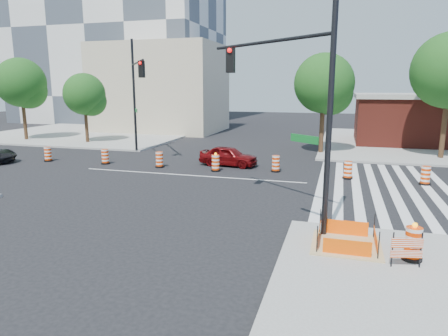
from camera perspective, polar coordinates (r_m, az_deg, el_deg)
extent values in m
plane|color=black|center=(24.15, -5.00, -1.05)|extent=(120.00, 120.00, 0.00)
cube|color=gray|center=(41.37, 29.30, 2.92)|extent=(22.00, 22.00, 0.15)
cube|color=gray|center=(48.27, -17.35, 4.92)|extent=(22.00, 22.00, 0.15)
cube|color=silver|center=(22.58, 13.80, -2.22)|extent=(0.45, 13.50, 0.01)
cube|color=silver|center=(22.57, 16.08, -2.36)|extent=(0.45, 13.50, 0.01)
cube|color=silver|center=(22.59, 18.37, -2.48)|extent=(0.45, 13.50, 0.01)
cube|color=silver|center=(22.65, 20.64, -2.60)|extent=(0.45, 13.50, 0.01)
cube|color=silver|center=(22.74, 22.90, -2.72)|extent=(0.45, 13.50, 0.01)
cube|color=silver|center=(22.87, 25.14, -2.83)|extent=(0.45, 13.50, 0.01)
cube|color=silver|center=(23.04, 27.35, -2.94)|extent=(0.45, 13.50, 0.01)
cube|color=silver|center=(24.15, -5.00, -1.03)|extent=(14.00, 0.12, 0.01)
cube|color=tan|center=(13.92, 17.05, -10.45)|extent=(2.20, 2.20, 0.05)
cube|color=#FF5605|center=(13.00, 17.15, -10.89)|extent=(1.44, 0.02, 0.55)
cube|color=#FF5605|center=(14.68, 17.08, -8.25)|extent=(1.44, 0.02, 0.55)
cube|color=#FF5605|center=(13.84, 13.34, -9.27)|extent=(0.02, 1.44, 0.55)
cube|color=#FF5605|center=(13.89, 20.88, -9.66)|extent=(0.02, 1.44, 0.55)
cylinder|color=black|center=(12.93, 13.16, -9.94)|extent=(0.04, 0.04, 0.90)
cylinder|color=black|center=(12.99, 21.23, -10.35)|extent=(0.04, 0.04, 0.90)
cylinder|color=black|center=(14.63, 13.57, -7.40)|extent=(0.04, 0.04, 0.90)
cylinder|color=black|center=(14.68, 20.67, -7.77)|extent=(0.04, 0.04, 0.90)
cube|color=#C1B594|center=(48.53, -9.02, 11.17)|extent=(14.00, 10.00, 10.00)
imported|color=#5E080A|center=(26.85, 0.64, 1.74)|extent=(4.07, 2.00, 1.34)
cylinder|color=black|center=(13.74, 14.91, 8.09)|extent=(0.20, 0.20, 8.76)
cylinder|color=black|center=(16.12, 6.01, 17.46)|extent=(5.22, 4.20, 0.13)
cube|color=black|center=(17.87, 0.95, 15.18)|extent=(0.35, 0.31, 1.10)
sphere|color=#FF0C0C|center=(17.72, 0.79, 16.46)|extent=(0.20, 0.20, 0.20)
cube|color=#0C591E|center=(14.57, 11.39, 4.10)|extent=(1.05, 0.85, 0.27)
cylinder|color=black|center=(33.05, -12.71, 10.02)|extent=(0.20, 0.20, 8.72)
cylinder|color=black|center=(29.83, -12.27, 14.51)|extent=(3.81, 5.47, 0.13)
cube|color=black|center=(27.53, -11.69, 13.66)|extent=(0.35, 0.31, 1.09)
sphere|color=#FF0C0C|center=(27.39, -11.91, 14.46)|extent=(0.20, 0.20, 0.20)
cube|color=#0C591E|center=(32.01, -12.43, 8.04)|extent=(0.78, 1.10, 0.27)
cylinder|color=black|center=(13.57, 25.22, -11.57)|extent=(0.60, 0.60, 0.10)
cylinder|color=#DF3A04|center=(13.39, 25.41, -9.60)|extent=(0.48, 0.48, 0.95)
sphere|color=#FF990C|center=(13.21, 25.61, -7.37)|extent=(0.16, 0.16, 0.16)
cube|color=#DF3A04|center=(12.73, 24.72, -9.70)|extent=(0.88, 0.25, 0.29)
cube|color=#DF3A04|center=(12.85, 24.59, -11.11)|extent=(0.88, 0.25, 0.23)
cylinder|color=black|center=(12.67, 22.93, -10.68)|extent=(0.04, 0.04, 1.05)
cylinder|color=black|center=(12.96, 26.31, -10.48)|extent=(0.04, 0.04, 1.05)
cylinder|color=#382314|center=(43.61, -26.65, 6.74)|extent=(0.34, 0.34, 4.97)
sphere|color=#153F12|center=(43.52, -27.03, 10.81)|extent=(4.66, 4.66, 4.66)
sphere|color=#153F12|center=(43.40, -26.13, 9.86)|extent=(3.42, 3.42, 3.42)
sphere|color=#153F12|center=(43.66, -27.57, 10.15)|extent=(3.11, 3.11, 3.11)
cylinder|color=#382314|center=(39.36, -19.08, 6.26)|extent=(0.31, 0.31, 4.04)
sphere|color=#153F12|center=(39.23, -19.33, 9.93)|extent=(3.79, 3.79, 3.79)
sphere|color=#153F12|center=(39.21, -18.44, 9.06)|extent=(2.78, 2.78, 2.78)
sphere|color=#153F12|center=(39.31, -19.93, 9.34)|extent=(2.53, 2.53, 2.53)
cylinder|color=#382314|center=(32.24, 13.82, 6.25)|extent=(0.35, 0.35, 4.88)
sphere|color=#153F12|center=(32.11, 14.09, 11.67)|extent=(4.58, 4.58, 4.58)
sphere|color=#153F12|center=(32.42, 15.02, 10.27)|extent=(3.36, 3.36, 3.36)
sphere|color=#153F12|center=(31.92, 13.24, 10.89)|extent=(3.05, 3.05, 3.05)
cylinder|color=#382314|center=(32.88, 28.98, 5.91)|extent=(0.35, 0.35, 5.65)
sphere|color=#153F12|center=(32.49, 28.82, 11.20)|extent=(3.53, 3.53, 3.53)
cylinder|color=black|center=(31.19, -23.77, 0.98)|extent=(0.60, 0.60, 0.10)
cylinder|color=#DF3A04|center=(31.11, -23.85, 1.89)|extent=(0.48, 0.48, 0.95)
cylinder|color=black|center=(28.74, -16.56, 0.66)|extent=(0.60, 0.60, 0.10)
cylinder|color=#DF3A04|center=(28.66, -16.62, 1.64)|extent=(0.48, 0.48, 0.95)
cylinder|color=black|center=(26.75, -9.17, 0.21)|extent=(0.60, 0.60, 0.10)
cylinder|color=#DF3A04|center=(26.66, -9.20, 1.26)|extent=(0.48, 0.48, 0.95)
cylinder|color=black|center=(25.24, -1.20, -0.34)|extent=(0.60, 0.60, 0.10)
cylinder|color=#DF3A04|center=(25.14, -1.20, 0.78)|extent=(0.48, 0.48, 0.95)
sphere|color=#FF990C|center=(25.04, -1.21, 2.02)|extent=(0.16, 0.16, 0.16)
cylinder|color=black|center=(25.27, 7.38, -0.42)|extent=(0.60, 0.60, 0.10)
cylinder|color=#DF3A04|center=(25.17, 7.41, 0.70)|extent=(0.48, 0.48, 0.95)
cylinder|color=black|center=(24.24, 17.22, -1.36)|extent=(0.60, 0.60, 0.10)
cylinder|color=#DF3A04|center=(24.14, 17.29, -0.21)|extent=(0.48, 0.48, 0.95)
cylinder|color=black|center=(24.37, 26.74, -2.04)|extent=(0.60, 0.60, 0.10)
cylinder|color=#DF3A04|center=(24.26, 26.84, -0.89)|extent=(0.48, 0.48, 0.95)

